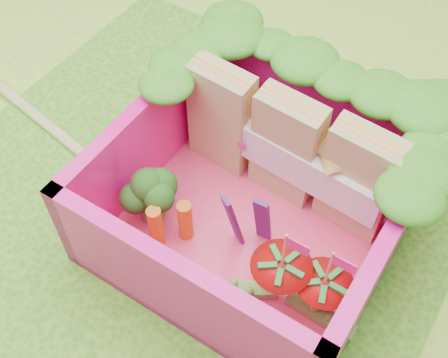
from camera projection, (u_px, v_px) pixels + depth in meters
ground at (192, 199)px, 2.94m from camera, size 14.00×14.00×0.00m
placemat at (192, 197)px, 2.93m from camera, size 2.60×2.60×0.03m
bento_floor at (255, 223)px, 2.79m from camera, size 1.30×1.30×0.05m
bento_box at (258, 193)px, 2.59m from camera, size 1.30×1.30×0.55m
lettuce_ruffle at (313, 80)px, 2.57m from camera, size 1.43×0.83×0.11m
sandwich_stack at (287, 148)px, 2.68m from camera, size 1.08×0.25×0.59m
broccoli at (149, 192)px, 2.63m from camera, size 0.31×0.31×0.27m
carrot_sticks at (170, 224)px, 2.61m from camera, size 0.16×0.17×0.25m
purple_wedges at (248, 220)px, 2.54m from camera, size 0.18×0.11×0.38m
strawberry_left at (279, 280)px, 2.41m from camera, size 0.26×0.26×0.50m
strawberry_right at (321, 295)px, 2.38m from camera, size 0.25×0.25×0.49m
snap_peas at (280, 303)px, 2.47m from camera, size 0.67×0.25×0.05m
chopsticks at (42, 121)px, 3.22m from camera, size 2.48×0.47×0.04m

